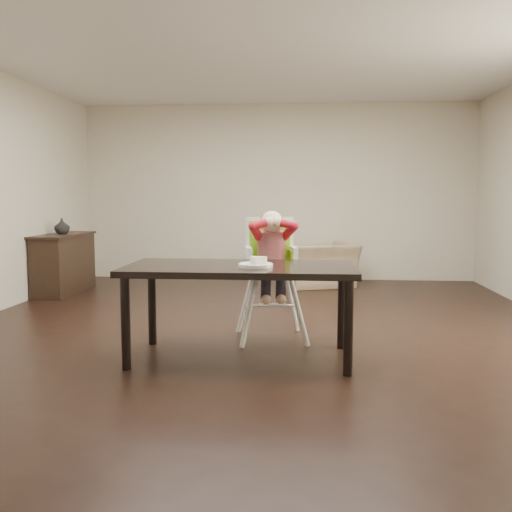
{
  "coord_description": "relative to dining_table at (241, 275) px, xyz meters",
  "views": [
    {
      "loc": [
        0.42,
        -5.35,
        1.3
      ],
      "look_at": [
        0.02,
        -0.65,
        0.8
      ],
      "focal_mm": 40.0,
      "sensor_mm": 36.0,
      "label": 1
    }
  ],
  "objects": [
    {
      "name": "ground",
      "position": [
        0.08,
        0.93,
        -0.67
      ],
      "size": [
        7.0,
        7.0,
        0.0
      ],
      "primitive_type": "plane",
      "color": "black",
      "rests_on": "ground"
    },
    {
      "name": "room_walls",
      "position": [
        0.08,
        0.93,
        1.18
      ],
      "size": [
        6.02,
        7.02,
        2.71
      ],
      "color": "beige",
      "rests_on": "ground"
    },
    {
      "name": "dining_table",
      "position": [
        0.0,
        0.0,
        0.0
      ],
      "size": [
        1.8,
        0.9,
        0.75
      ],
      "color": "black",
      "rests_on": "ground"
    },
    {
      "name": "high_chair",
      "position": [
        0.2,
        0.67,
        0.15
      ],
      "size": [
        0.56,
        0.56,
        1.16
      ],
      "rotation": [
        0.0,
        0.0,
        0.17
      ],
      "color": "white",
      "rests_on": "ground"
    },
    {
      "name": "plate",
      "position": [
        0.13,
        -0.08,
        0.11
      ],
      "size": [
        0.36,
        0.36,
        0.08
      ],
      "rotation": [
        0.0,
        0.0,
        0.42
      ],
      "color": "white",
      "rests_on": "dining_table"
    },
    {
      "name": "armchair",
      "position": [
        0.72,
        3.73,
        -0.25
      ],
      "size": [
        1.11,
        0.89,
        0.84
      ],
      "primitive_type": "imported",
      "rotation": [
        0.0,
        0.0,
        3.45
      ],
      "color": "tan",
      "rests_on": "ground"
    },
    {
      "name": "sideboard",
      "position": [
        -2.7,
        2.89,
        -0.27
      ],
      "size": [
        0.44,
        1.26,
        0.79
      ],
      "color": "black",
      "rests_on": "ground"
    },
    {
      "name": "vase",
      "position": [
        -2.7,
        2.87,
        0.22
      ],
      "size": [
        0.22,
        0.23,
        0.2
      ],
      "primitive_type": "imported",
      "rotation": [
        0.0,
        0.0,
        -0.1
      ],
      "color": "#99999E",
      "rests_on": "sideboard"
    }
  ]
}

